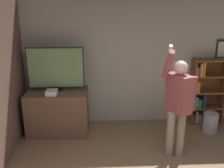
{
  "coord_description": "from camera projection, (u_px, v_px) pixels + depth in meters",
  "views": [
    {
      "loc": [
        -0.64,
        -2.36,
        2.58
      ],
      "look_at": [
        -0.43,
        1.91,
        1.18
      ],
      "focal_mm": 42.0,
      "sensor_mm": 36.0,
      "label": 1
    }
  ],
  "objects": [
    {
      "name": "game_console",
      "position": [
        52.0,
        92.0,
        4.89
      ],
      "size": [
        0.2,
        0.22,
        0.09
      ],
      "color": "white",
      "rests_on": "tv_ledge"
    },
    {
      "name": "television",
      "position": [
        56.0,
        69.0,
        4.99
      ],
      "size": [
        1.08,
        0.22,
        0.85
      ],
      "color": "black",
      "rests_on": "tv_ledge"
    },
    {
      "name": "person",
      "position": [
        178.0,
        101.0,
        4.21
      ],
      "size": [
        0.56,
        0.55,
        1.95
      ],
      "rotation": [
        0.0,
        0.0,
        -1.12
      ],
      "color": "gray",
      "rests_on": "ground_plane"
    },
    {
      "name": "wall_back",
      "position": [
        130.0,
        61.0,
        5.44
      ],
      "size": [
        6.35,
        0.09,
        2.7
      ],
      "color": "#B2AD9E",
      "rests_on": "ground_plane"
    },
    {
      "name": "tv_ledge",
      "position": [
        58.0,
        112.0,
        5.21
      ],
      "size": [
        1.18,
        0.7,
        0.86
      ],
      "color": "brown",
      "rests_on": "ground_plane"
    },
    {
      "name": "waste_bin",
      "position": [
        210.0,
        123.0,
        5.27
      ],
      "size": [
        0.29,
        0.29,
        0.4
      ],
      "color": "#B7B7BC",
      "rests_on": "ground_plane"
    },
    {
      "name": "bookshelf",
      "position": [
        204.0,
        93.0,
        5.55
      ],
      "size": [
        0.71,
        0.28,
        1.4
      ],
      "color": "brown",
      "rests_on": "ground_plane"
    }
  ]
}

